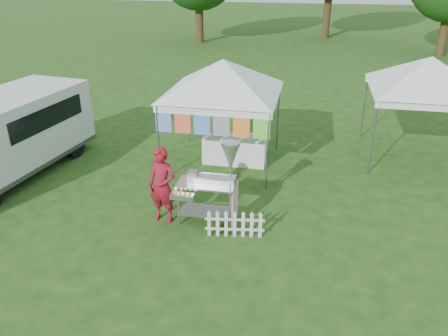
# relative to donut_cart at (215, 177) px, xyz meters

# --- Properties ---
(ground) EXTENTS (120.00, 120.00, 0.00)m
(ground) POSITION_rel_donut_cart_xyz_m (-0.49, -0.29, -1.14)
(ground) COLOR #204313
(ground) RESTS_ON ground
(canopy_main) EXTENTS (4.24, 4.24, 3.45)m
(canopy_main) POSITION_rel_donut_cart_xyz_m (-0.49, 3.20, 1.85)
(canopy_main) COLOR #59595E
(canopy_main) RESTS_ON ground
(canopy_right) EXTENTS (4.24, 4.24, 3.45)m
(canopy_right) POSITION_rel_donut_cart_xyz_m (5.01, 4.71, 1.85)
(canopy_right) COLOR #59595E
(canopy_right) RESTS_ON ground
(donut_cart) EXTENTS (1.39, 0.97, 1.94)m
(donut_cart) POSITION_rel_donut_cart_xyz_m (0.00, 0.00, 0.00)
(donut_cart) COLOR gray
(donut_cart) RESTS_ON ground
(vendor) EXTENTS (0.69, 0.51, 1.76)m
(vendor) POSITION_rel_donut_cart_xyz_m (-1.16, -0.15, -0.26)
(vendor) COLOR maroon
(vendor) RESTS_ON ground
(cargo_van) EXTENTS (2.70, 5.36, 2.14)m
(cargo_van) POSITION_rel_donut_cart_xyz_m (-6.01, 1.36, 0.01)
(cargo_van) COLOR silver
(cargo_van) RESTS_ON ground
(picket_fence) EXTENTS (1.25, 0.20, 0.56)m
(picket_fence) POSITION_rel_donut_cart_xyz_m (0.52, -0.48, -0.85)
(picket_fence) COLOR silver
(picket_fence) RESTS_ON ground
(display_table) EXTENTS (1.80, 0.70, 0.82)m
(display_table) POSITION_rel_donut_cart_xyz_m (-0.16, 3.30, -0.73)
(display_table) COLOR white
(display_table) RESTS_ON ground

